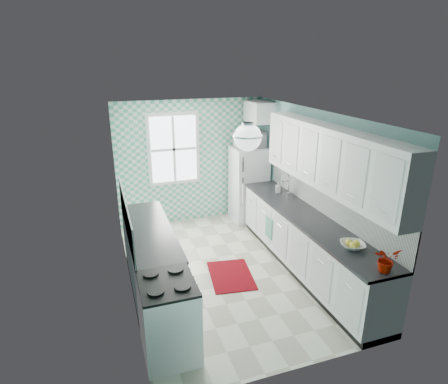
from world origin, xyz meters
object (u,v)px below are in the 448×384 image
object	(u,v)px
stove	(168,315)
fruit_bowl	(353,245)
sink	(280,196)
microwave	(250,139)
fridge	(248,184)
potted_plant	(386,260)
ceiling_light	(248,137)

from	to	relation	value
stove	fruit_bowl	world-z (taller)	fruit_bowl
sink	microwave	world-z (taller)	microwave
fridge	potted_plant	xyz separation A→B (m)	(0.09, -3.86, 0.31)
fridge	microwave	distance (m)	0.94
fruit_bowl	potted_plant	bearing A→B (deg)	-90.00
ceiling_light	sink	xyz separation A→B (m)	(1.20, 1.35, -1.39)
microwave	potted_plant	bearing A→B (deg)	94.23
stove	microwave	distance (m)	4.18
potted_plant	ceiling_light	bearing A→B (deg)	133.39
stove	microwave	bearing A→B (deg)	57.09
ceiling_light	fruit_bowl	world-z (taller)	ceiling_light
ceiling_light	potted_plant	xyz separation A→B (m)	(1.20, -1.27, -1.24)
ceiling_light	microwave	xyz separation A→B (m)	(1.11, 2.59, -0.60)
fridge	sink	bearing A→B (deg)	-85.04
microwave	fridge	bearing A→B (deg)	57.23
microwave	sink	bearing A→B (deg)	97.23
ceiling_light	fruit_bowl	xyz separation A→B (m)	(1.20, -0.68, -1.35)
fridge	sink	world-z (taller)	fridge
potted_plant	fruit_bowl	bearing A→B (deg)	90.00
ceiling_light	fridge	world-z (taller)	ceiling_light
stove	potted_plant	xyz separation A→B (m)	(2.40, -0.60, 0.60)
microwave	ceiling_light	bearing A→B (deg)	69.72
fridge	sink	xyz separation A→B (m)	(0.09, -1.25, 0.16)
fruit_bowl	ceiling_light	bearing A→B (deg)	150.32
fruit_bowl	microwave	size ratio (longest dim) A/B	0.52
fridge	microwave	bearing A→B (deg)	54.95
stove	potted_plant	size ratio (longest dim) A/B	3.12
sink	fruit_bowl	xyz separation A→B (m)	(-0.00, -2.03, 0.04)
fruit_bowl	microwave	xyz separation A→B (m)	(-0.09, 3.28, 0.74)
ceiling_light	microwave	size ratio (longest dim) A/B	0.60
sink	fridge	bearing A→B (deg)	93.42
ceiling_light	fruit_bowl	distance (m)	1.93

